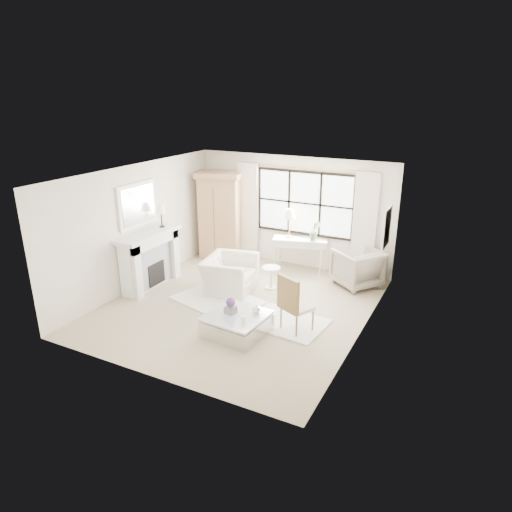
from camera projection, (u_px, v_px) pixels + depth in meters
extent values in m
plane|color=tan|center=(239.00, 306.00, 9.33)|extent=(5.50, 5.50, 0.00)
plane|color=white|center=(237.00, 174.00, 8.40)|extent=(5.50, 5.50, 0.00)
plane|color=white|center=(293.00, 212.00, 11.16)|extent=(5.00, 0.00, 5.00)
plane|color=beige|center=(145.00, 297.00, 6.57)|extent=(5.00, 0.00, 5.00)
plane|color=beige|center=(138.00, 227.00, 9.94)|extent=(0.00, 5.50, 5.50)
plane|color=beige|center=(366.00, 264.00, 7.79)|extent=(0.00, 5.50, 5.50)
cube|color=white|center=(305.00, 203.00, 10.93)|extent=(2.40, 0.02, 1.50)
cylinder|color=#B2893D|center=(305.00, 167.00, 10.58)|extent=(3.30, 0.04, 0.04)
cube|color=silver|center=(248.00, 212.00, 11.63)|extent=(0.55, 0.10, 2.47)
cube|color=beige|center=(364.00, 227.00, 10.35)|extent=(0.55, 0.10, 2.47)
cube|color=white|center=(149.00, 261.00, 10.11)|extent=(0.34, 1.50, 1.18)
cube|color=silver|center=(155.00, 265.00, 10.05)|extent=(0.03, 1.22, 0.97)
cube|color=black|center=(156.00, 274.00, 10.12)|extent=(0.06, 0.52, 0.50)
cube|color=white|center=(148.00, 234.00, 9.87)|extent=(0.58, 1.66, 0.08)
cube|color=white|center=(137.00, 205.00, 9.76)|extent=(0.05, 1.15, 0.95)
cube|color=silver|center=(138.00, 205.00, 9.74)|extent=(0.02, 1.00, 0.80)
cube|color=silver|center=(387.00, 228.00, 9.16)|extent=(0.04, 0.62, 0.82)
cube|color=#BFAE94|center=(386.00, 228.00, 9.17)|extent=(0.01, 0.52, 0.72)
cylinder|color=black|center=(162.00, 226.00, 10.22)|extent=(0.12, 0.12, 0.03)
cylinder|color=black|center=(162.00, 219.00, 10.17)|extent=(0.03, 0.03, 0.30)
cone|color=beige|center=(161.00, 209.00, 10.08)|extent=(0.22, 0.22, 0.18)
cube|color=tan|center=(220.00, 218.00, 11.71)|extent=(1.11, 0.82, 2.10)
cube|color=tan|center=(219.00, 175.00, 11.33)|extent=(1.25, 0.95, 0.14)
cube|color=silver|center=(300.00, 243.00, 10.98)|extent=(1.31, 0.75, 0.14)
cube|color=silver|center=(300.00, 240.00, 10.95)|extent=(1.37, 0.80, 0.06)
cylinder|color=#AA7B3B|center=(289.00, 236.00, 11.07)|extent=(0.14, 0.14, 0.03)
cylinder|color=#AA7B3B|center=(289.00, 226.00, 10.99)|extent=(0.02, 0.02, 0.46)
cone|color=#FFEED0|center=(290.00, 214.00, 10.88)|extent=(0.28, 0.28, 0.22)
imported|color=#58734C|center=(315.00, 231.00, 10.71)|extent=(0.33, 0.30, 0.48)
cylinder|color=silver|center=(271.00, 288.00, 10.14)|extent=(0.26, 0.26, 0.03)
cylinder|color=silver|center=(271.00, 278.00, 10.06)|extent=(0.06, 0.06, 0.44)
cylinder|color=white|center=(271.00, 268.00, 9.98)|extent=(0.40, 0.40, 0.03)
cube|color=white|center=(218.00, 300.00, 9.54)|extent=(1.99, 1.62, 0.03)
cube|color=white|center=(286.00, 322.00, 8.64)|extent=(1.54, 1.22, 0.03)
imported|color=silver|center=(230.00, 274.00, 9.94)|extent=(1.18, 1.31, 0.75)
imported|color=gray|center=(357.00, 268.00, 10.17)|extent=(1.29, 1.29, 0.85)
cube|color=silver|center=(297.00, 307.00, 8.24)|extent=(0.63, 0.62, 0.07)
cube|color=olive|center=(288.00, 294.00, 8.00)|extent=(0.46, 0.25, 0.60)
cube|color=silver|center=(237.00, 325.00, 8.22)|extent=(1.08, 1.08, 0.32)
cube|color=silver|center=(237.00, 316.00, 8.15)|extent=(1.08, 1.08, 0.04)
cube|color=slate|center=(231.00, 310.00, 8.18)|extent=(0.21, 0.21, 0.13)
sphere|color=#593079|center=(230.00, 302.00, 8.13)|extent=(0.16, 0.16, 0.16)
cylinder|color=white|center=(243.00, 319.00, 7.86)|extent=(0.08, 0.08, 0.12)
imported|color=silver|center=(256.00, 309.00, 8.19)|extent=(0.18, 0.18, 0.15)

